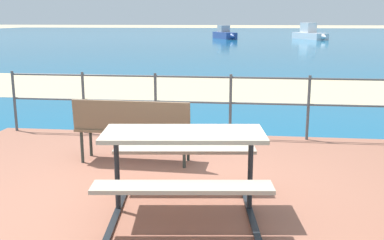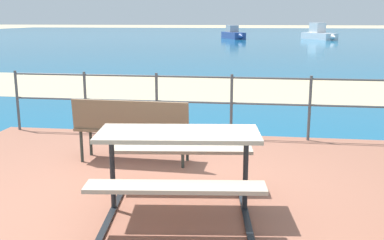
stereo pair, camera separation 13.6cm
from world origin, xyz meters
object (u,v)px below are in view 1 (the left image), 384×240
Objects in this scene: picnic_table at (184,153)px; park_bench at (133,125)px; boat_mid at (310,34)px; boat_near at (225,34)px.

picnic_table is 1.10× the size of park_bench.
boat_mid is at bearing 74.24° from picnic_table.
boat_mid is (7.68, -0.29, 0.07)m from boat_near.
picnic_table is 38.96m from boat_near.
picnic_table is 0.36× the size of boat_mid.
picnic_table is 0.38× the size of boat_near.
boat_mid reaches higher than boat_near.
boat_near is (-1.65, 38.92, -0.22)m from picnic_table.
boat_near is (-0.81, 37.53, -0.14)m from park_bench.
picnic_table is at bearing -33.72° from boat_mid.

